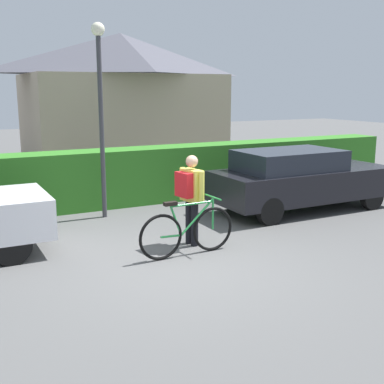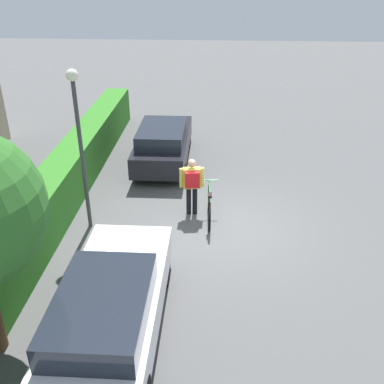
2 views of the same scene
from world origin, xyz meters
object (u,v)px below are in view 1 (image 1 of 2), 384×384
(bicycle, at_px, (188,231))
(street_lamp, at_px, (100,94))
(parked_car_far, at_px, (300,178))
(person_rider, at_px, (190,192))

(bicycle, height_order, street_lamp, street_lamp)
(parked_car_far, xyz_separation_m, person_rider, (-3.40, -1.16, 0.23))
(parked_car_far, relative_size, bicycle, 2.41)
(person_rider, relative_size, street_lamp, 0.40)
(parked_car_far, height_order, person_rider, person_rider)
(person_rider, height_order, street_lamp, street_lamp)
(bicycle, height_order, person_rider, person_rider)
(person_rider, distance_m, street_lamp, 3.19)
(person_rider, bearing_deg, parked_car_far, 18.86)
(bicycle, bearing_deg, street_lamp, 98.51)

